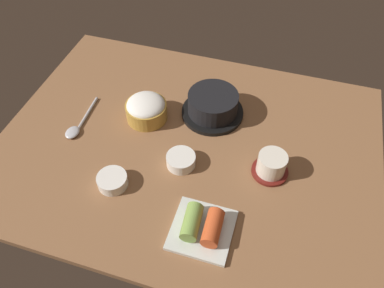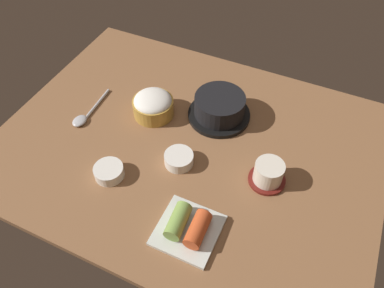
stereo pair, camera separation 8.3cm
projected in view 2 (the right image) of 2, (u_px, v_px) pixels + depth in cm
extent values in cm
cube|color=brown|center=(188.00, 146.00, 99.87)|extent=(100.00, 76.00, 2.00)
cylinder|color=black|center=(219.00, 115.00, 105.28)|extent=(17.53, 17.53, 1.26)
cylinder|color=black|center=(220.00, 105.00, 102.57)|extent=(14.03, 14.03, 5.85)
cylinder|color=#D15619|center=(220.00, 98.00, 100.57)|extent=(12.35, 12.35, 0.60)
cylinder|color=#B78C38|center=(153.00, 107.00, 104.58)|extent=(11.51, 11.51, 4.91)
ellipsoid|color=white|center=(153.00, 101.00, 102.71)|extent=(10.59, 10.59, 4.03)
cylinder|color=maroon|center=(267.00, 180.00, 91.10)|extent=(9.16, 9.16, 0.80)
cylinder|color=silver|center=(269.00, 172.00, 88.75)|extent=(7.10, 7.10, 5.38)
cylinder|color=#C6D18C|center=(270.00, 166.00, 86.92)|extent=(6.04, 6.04, 0.40)
cylinder|color=white|center=(179.00, 159.00, 93.84)|extent=(7.42, 7.42, 3.06)
cylinder|color=brown|center=(179.00, 156.00, 92.90)|extent=(6.08, 6.08, 0.50)
cube|color=silver|center=(188.00, 230.00, 82.21)|extent=(13.49, 13.49, 1.00)
cylinder|color=#7A9E47|center=(178.00, 221.00, 81.01)|extent=(4.41, 8.36, 3.80)
cylinder|color=#C64C23|center=(198.00, 229.00, 79.73)|extent=(4.09, 8.22, 3.80)
cylinder|color=white|center=(109.00, 172.00, 91.36)|extent=(7.36, 7.36, 2.93)
cylinder|color=#B73323|center=(108.00, 169.00, 90.47)|extent=(6.03, 6.03, 0.50)
cylinder|color=#B7B7BC|center=(96.00, 105.00, 107.99)|extent=(1.59, 14.65, 0.80)
ellipsoid|color=#B7B7BC|center=(80.00, 121.00, 103.57)|extent=(3.60, 4.68, 1.26)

